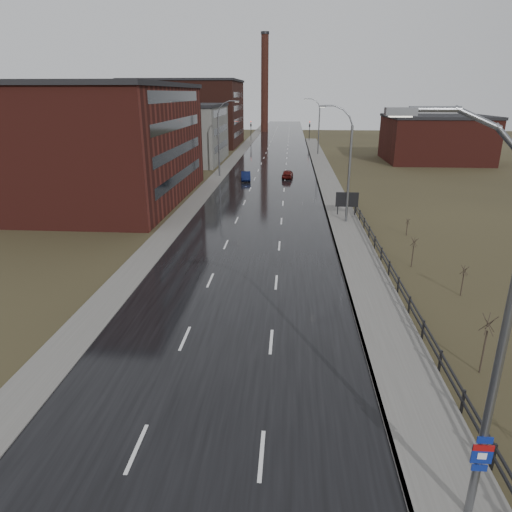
% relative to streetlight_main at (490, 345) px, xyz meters
% --- Properties ---
extents(road, '(14.00, 300.00, 0.06)m').
position_rel_streetlight_main_xyz_m(road, '(-8.47, 58.00, -6.03)').
color(road, black).
rests_on(road, ground).
extents(sidewalk_right, '(3.20, 180.00, 0.18)m').
position_rel_streetlight_main_xyz_m(sidewalk_right, '(0.13, 33.00, -5.97)').
color(sidewalk_right, '#595651').
rests_on(sidewalk_right, ground).
extents(curb_right, '(0.16, 180.00, 0.18)m').
position_rel_streetlight_main_xyz_m(curb_right, '(-1.39, 33.00, -5.97)').
color(curb_right, slate).
rests_on(curb_right, ground).
extents(sidewalk_left, '(2.40, 260.00, 0.12)m').
position_rel_streetlight_main_xyz_m(sidewalk_left, '(-16.67, 58.00, -6.00)').
color(sidewalk_left, '#595651').
rests_on(sidewalk_left, ground).
extents(warehouse_near, '(22.44, 28.56, 13.50)m').
position_rel_streetlight_main_xyz_m(warehouse_near, '(-29.46, 43.00, 0.70)').
color(warehouse_near, '#471914').
rests_on(warehouse_near, ground).
extents(warehouse_mid, '(16.32, 20.40, 10.50)m').
position_rel_streetlight_main_xyz_m(warehouse_mid, '(-26.46, 76.00, -0.80)').
color(warehouse_mid, slate).
rests_on(warehouse_mid, ground).
extents(warehouse_far, '(26.52, 24.48, 15.50)m').
position_rel_streetlight_main_xyz_m(warehouse_far, '(-31.47, 106.00, 1.70)').
color(warehouse_far, '#331611').
rests_on(warehouse_far, ground).
extents(building_right, '(18.36, 16.32, 8.50)m').
position_rel_streetlight_main_xyz_m(building_right, '(21.83, 80.00, -1.80)').
color(building_right, '#471914').
rests_on(building_right, ground).
extents(smokestack, '(2.70, 2.70, 30.70)m').
position_rel_streetlight_main_xyz_m(smokestack, '(-14.47, 148.00, 9.44)').
color(smokestack, '#331611').
rests_on(smokestack, ground).
extents(streetlight_main, '(3.91, 0.29, 12.11)m').
position_rel_streetlight_main_xyz_m(streetlight_main, '(0.00, 0.00, 0.00)').
color(streetlight_main, slate).
rests_on(streetlight_main, ground).
extents(streetlight_right_mid, '(3.36, 0.28, 11.35)m').
position_rel_streetlight_main_xyz_m(streetlight_right_mid, '(0.03, 34.00, -0.22)').
color(streetlight_right_mid, slate).
rests_on(streetlight_right_mid, ground).
extents(streetlight_left, '(3.36, 0.28, 11.35)m').
position_rel_streetlight_main_xyz_m(streetlight_left, '(-16.17, 60.00, -0.22)').
color(streetlight_left, slate).
rests_on(streetlight_left, ground).
extents(streetlight_right_far, '(3.36, 0.28, 11.35)m').
position_rel_streetlight_main_xyz_m(streetlight_right_far, '(0.03, 88.00, -0.22)').
color(streetlight_right_far, slate).
rests_on(streetlight_right_far, ground).
extents(guardrail, '(0.10, 53.05, 1.10)m').
position_rel_streetlight_main_xyz_m(guardrail, '(1.83, 16.32, -5.35)').
color(guardrail, black).
rests_on(guardrail, ground).
extents(shrub_c, '(0.70, 0.74, 2.99)m').
position_rel_streetlight_main_xyz_m(shrub_c, '(3.70, 8.02, -4.47)').
color(shrub_c, '#382D23').
rests_on(shrub_c, ground).
extents(shrub_d, '(0.49, 0.51, 2.04)m').
position_rel_streetlight_main_xyz_m(shrub_d, '(5.80, 16.84, -4.98)').
color(shrub_d, '#382D23').
rests_on(shrub_d, ground).
extents(shrub_e, '(0.54, 0.57, 2.29)m').
position_rel_streetlight_main_xyz_m(shrub_e, '(3.89, 21.88, -4.84)').
color(shrub_e, '#382D23').
rests_on(shrub_e, ground).
extents(shrub_f, '(0.38, 0.40, 1.58)m').
position_rel_streetlight_main_xyz_m(shrub_f, '(5.41, 30.10, -5.22)').
color(shrub_f, '#382D23').
rests_on(shrub_f, ground).
extents(billboard, '(2.37, 0.17, 2.60)m').
position_rel_streetlight_main_xyz_m(billboard, '(0.63, 36.64, -4.31)').
color(billboard, black).
rests_on(billboard, ground).
extents(traffic_light_left, '(0.58, 2.73, 5.30)m').
position_rel_streetlight_main_xyz_m(traffic_light_left, '(-16.47, 118.00, -1.46)').
color(traffic_light_left, black).
rests_on(traffic_light_left, ground).
extents(traffic_light_right, '(0.58, 2.73, 5.30)m').
position_rel_streetlight_main_xyz_m(traffic_light_right, '(-0.47, 118.00, -1.46)').
color(traffic_light_right, black).
rests_on(traffic_light_right, ground).
extents(car_near, '(1.80, 4.06, 1.30)m').
position_rel_streetlight_main_xyz_m(car_near, '(-12.01, 56.70, -5.41)').
color(car_near, '#0A1236').
rests_on(car_near, ground).
extents(car_far, '(1.85, 3.94, 1.30)m').
position_rel_streetlight_main_xyz_m(car_far, '(-5.80, 59.11, -5.41)').
color(car_far, '#4B0E0C').
rests_on(car_far, ground).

